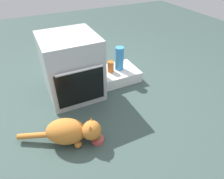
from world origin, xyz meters
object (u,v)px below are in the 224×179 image
cat (71,131)px  water_bottle (119,58)px  food_bowl (98,139)px  sauce_jar (111,67)px  pantry_cabinet (117,74)px  oven (72,67)px

cat → water_bottle: water_bottle is taller
food_bowl → sauce_jar: 1.02m
water_bottle → cat: bearing=-138.7°
pantry_cabinet → water_bottle: water_bottle is taller
sauce_jar → oven: bearing=-174.5°
cat → sauce_jar: (0.74, 0.75, 0.07)m
cat → sauce_jar: 1.06m
sauce_jar → cat: bearing=-134.6°
food_bowl → cat: cat is taller
pantry_cabinet → food_bowl: pantry_cabinet is taller
oven → pantry_cabinet: (0.60, 0.05, -0.29)m
pantry_cabinet → cat: size_ratio=0.75×
sauce_jar → water_bottle: bearing=6.1°
cat → water_bottle: size_ratio=2.32×
food_bowl → cat: 0.25m
food_bowl → pantry_cabinet: bearing=53.5°
food_bowl → oven: bearing=87.6°
oven → pantry_cabinet: oven is taller
sauce_jar → food_bowl: bearing=-122.2°
food_bowl → cat: size_ratio=0.16×
pantry_cabinet → food_bowl: size_ratio=4.54×
cat → water_bottle: (0.87, 0.76, 0.15)m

